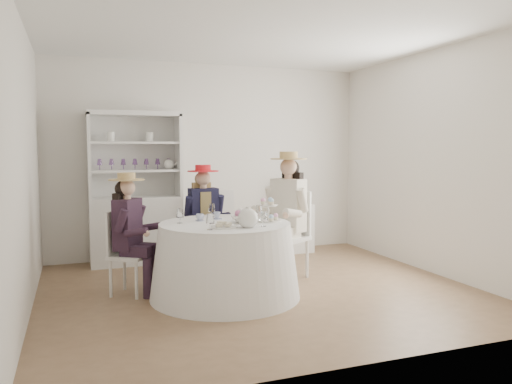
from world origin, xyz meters
name	(u,v)px	position (x,y,z in m)	size (l,w,h in m)	color
ground	(259,290)	(0.00, 0.00, 0.00)	(4.50, 4.50, 0.00)	brown
ceiling	(259,33)	(0.00, 0.00, 2.70)	(4.50, 4.50, 0.00)	white
wall_back	(210,160)	(0.00, 2.00, 1.35)	(4.50, 4.50, 0.00)	silver
wall_front	(363,173)	(0.00, -2.00, 1.35)	(4.50, 4.50, 0.00)	silver
wall_left	(25,167)	(-2.25, 0.00, 1.35)	(4.50, 4.50, 0.00)	silver
wall_right	(434,162)	(2.25, 0.00, 1.35)	(4.50, 4.50, 0.00)	silver
tea_table	(225,260)	(-0.41, -0.10, 0.38)	(1.53, 1.53, 0.76)	white
hutch	(136,210)	(-1.08, 1.77, 0.71)	(1.21, 0.52, 1.99)	silver
side_table	(294,227)	(1.21, 1.75, 0.35)	(0.45, 0.45, 0.71)	silver
hatbox	(294,193)	(1.21, 1.75, 0.87)	(0.32, 0.32, 0.32)	black
guest_left	(130,226)	(-1.31, 0.31, 0.72)	(0.54, 0.51, 1.27)	silver
guest_mid	(204,212)	(-0.38, 0.90, 0.75)	(0.48, 0.50, 1.32)	silver
guest_right	(287,207)	(0.47, 0.35, 0.84)	(0.63, 0.58, 1.48)	silver
spare_chair	(218,223)	(-0.06, 1.42, 0.53)	(0.44, 0.44, 0.98)	silver
teacup_a	(200,218)	(-0.62, 0.11, 0.80)	(0.08, 0.08, 0.07)	white
teacup_b	(217,216)	(-0.42, 0.16, 0.80)	(0.08, 0.08, 0.07)	white
teacup_c	(241,216)	(-0.17, 0.11, 0.80)	(0.08, 0.08, 0.06)	white
flower_bowl	(245,220)	(-0.22, -0.17, 0.80)	(0.24, 0.24, 0.06)	white
flower_arrangement	(245,213)	(-0.19, -0.09, 0.85)	(0.18, 0.18, 0.07)	#D46AA2
table_teapot	(248,218)	(-0.28, -0.46, 0.85)	(0.28, 0.20, 0.21)	white
sandwich_plate	(224,226)	(-0.51, -0.39, 0.78)	(0.26, 0.26, 0.06)	white
cupcake_stand	(268,213)	(0.04, -0.17, 0.85)	(0.25, 0.25, 0.24)	white
stemware_set	(225,215)	(-0.41, -0.10, 0.84)	(0.94, 0.91, 0.15)	white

